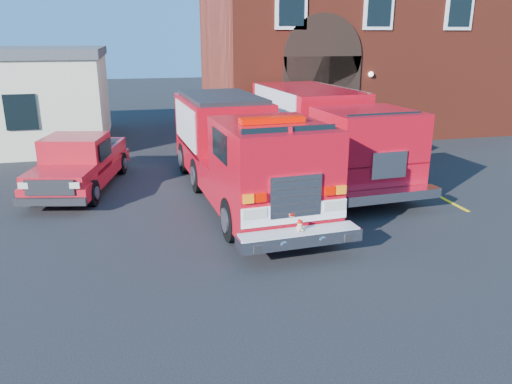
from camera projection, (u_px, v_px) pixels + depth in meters
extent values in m
plane|color=black|center=(245.00, 225.00, 13.38)|extent=(100.00, 100.00, 0.00)
cube|color=yellow|center=(439.00, 196.00, 15.77)|extent=(0.12, 3.00, 0.01)
cube|color=yellow|center=(392.00, 172.00, 18.55)|extent=(0.12, 3.00, 0.01)
cube|color=yellow|center=(358.00, 154.00, 21.33)|extent=(0.12, 3.00, 0.01)
cube|color=maroon|center=(350.00, 52.00, 27.19)|extent=(15.00, 10.00, 8.00)
cube|color=black|center=(321.00, 102.00, 22.34)|extent=(3.60, 0.12, 4.00)
cylinder|color=black|center=(323.00, 56.00, 21.75)|extent=(3.60, 0.12, 3.60)
cube|color=black|center=(291.00, 7.00, 20.78)|extent=(1.40, 0.10, 1.80)
cube|color=black|center=(379.00, 8.00, 21.68)|extent=(1.40, 0.10, 1.80)
cube|color=black|center=(460.00, 9.00, 22.59)|extent=(1.40, 0.10, 1.80)
cube|color=black|center=(21.00, 112.00, 19.50)|extent=(1.20, 0.10, 1.40)
cylinder|color=black|center=(232.00, 220.00, 12.21)|extent=(0.42, 1.13, 1.11)
cylinder|color=black|center=(316.00, 211.00, 12.84)|extent=(0.42, 1.13, 1.11)
cube|color=red|center=(240.00, 171.00, 15.37)|extent=(3.10, 9.22, 0.91)
cube|color=red|center=(222.00, 122.00, 17.13)|extent=(2.80, 4.59, 1.61)
cube|color=red|center=(272.00, 154.00, 12.34)|extent=(2.72, 3.38, 1.51)
cube|color=black|center=(290.00, 148.00, 11.08)|extent=(2.22, 0.22, 0.95)
cube|color=#CA0E00|center=(272.00, 120.00, 12.09)|extent=(1.63, 0.45, 0.14)
cube|color=white|center=(295.00, 213.00, 11.16)|extent=(2.52, 0.22, 0.44)
cube|color=silver|center=(296.00, 196.00, 11.03)|extent=(1.21, 0.14, 0.95)
cube|color=silver|center=(299.00, 238.00, 11.04)|extent=(2.85, 0.73, 0.28)
cube|color=#B7B7BF|center=(185.00, 124.00, 16.77)|extent=(0.27, 3.63, 1.31)
cube|color=#B7B7BF|center=(257.00, 120.00, 17.50)|extent=(0.27, 3.63, 1.31)
sphere|color=tan|center=(300.00, 228.00, 10.98)|extent=(0.16, 0.16, 0.15)
sphere|color=tan|center=(300.00, 223.00, 10.94)|extent=(0.13, 0.13, 0.12)
sphere|color=tan|center=(298.00, 221.00, 10.92)|extent=(0.05, 0.05, 0.05)
sphere|color=tan|center=(302.00, 221.00, 10.95)|extent=(0.05, 0.05, 0.05)
ellipsoid|color=red|center=(300.00, 222.00, 10.93)|extent=(0.14, 0.14, 0.07)
cylinder|color=red|center=(300.00, 223.00, 10.93)|extent=(0.16, 0.16, 0.01)
cylinder|color=black|center=(33.00, 193.00, 14.78)|extent=(0.44, 0.83, 0.78)
cylinder|color=black|center=(92.00, 193.00, 14.81)|extent=(0.44, 0.83, 0.78)
cube|color=#AB121F|center=(81.00, 172.00, 16.48)|extent=(3.09, 5.69, 0.44)
cube|color=#AB121F|center=(59.00, 177.00, 14.54)|extent=(2.08, 1.83, 0.34)
cube|color=#AB121F|center=(76.00, 151.00, 15.96)|extent=(2.15, 2.12, 0.98)
cube|color=#AB121F|center=(94.00, 150.00, 17.86)|extent=(2.21, 2.40, 0.54)
cube|color=black|center=(50.00, 202.00, 13.86)|extent=(1.98, 0.57, 0.22)
cylinder|color=black|center=(329.00, 184.00, 15.03)|extent=(0.45, 1.21, 1.19)
cylinder|color=black|center=(398.00, 177.00, 15.71)|extent=(0.45, 1.21, 1.19)
cube|color=red|center=(323.00, 150.00, 18.03)|extent=(3.23, 8.80, 0.97)
cube|color=red|center=(307.00, 109.00, 19.13)|extent=(3.03, 5.56, 1.62)
cube|color=red|center=(367.00, 134.00, 14.93)|extent=(2.86, 2.76, 1.40)
cube|color=#B7B7BF|center=(273.00, 114.00, 18.78)|extent=(0.32, 4.53, 1.84)
cube|color=#B7B7BF|center=(339.00, 111.00, 19.55)|extent=(0.32, 4.53, 1.84)
cube|color=silver|center=(392.00, 195.00, 13.94)|extent=(2.94, 0.67, 0.27)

